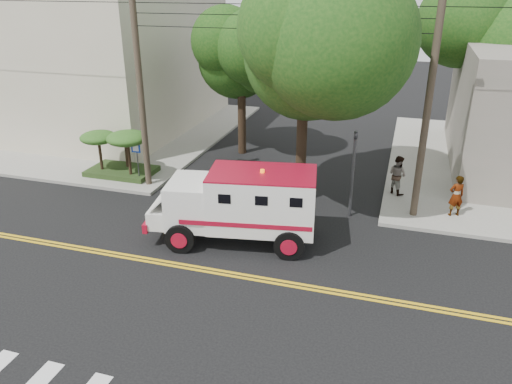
% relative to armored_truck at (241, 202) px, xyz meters
% --- Properties ---
extents(ground, '(100.00, 100.00, 0.00)m').
position_rel_armored_truck_xyz_m(ground, '(-0.22, -2.29, -1.57)').
color(ground, black).
rests_on(ground, ground).
extents(sidewalk_nw, '(17.00, 17.00, 0.15)m').
position_rel_armored_truck_xyz_m(sidewalk_nw, '(-13.72, 11.21, -1.49)').
color(sidewalk_nw, gray).
rests_on(sidewalk_nw, ground).
extents(building_left, '(16.00, 14.00, 10.00)m').
position_rel_armored_truck_xyz_m(building_left, '(-15.72, 12.71, 3.58)').
color(building_left, '#BEB89C').
rests_on(building_left, sidewalk_nw).
extents(utility_pole_left, '(0.28, 0.28, 9.00)m').
position_rel_armored_truck_xyz_m(utility_pole_left, '(-5.82, 3.71, 2.93)').
color(utility_pole_left, '#382D23').
rests_on(utility_pole_left, ground).
extents(utility_pole_right, '(0.28, 0.28, 9.00)m').
position_rel_armored_truck_xyz_m(utility_pole_right, '(6.08, 3.91, 2.93)').
color(utility_pole_right, '#382D23').
rests_on(utility_pole_right, ground).
extents(tree_main, '(6.08, 5.70, 9.85)m').
position_rel_armored_truck_xyz_m(tree_main, '(1.72, 3.92, 5.63)').
color(tree_main, black).
rests_on(tree_main, ground).
extents(tree_left, '(4.48, 4.20, 7.70)m').
position_rel_armored_truck_xyz_m(tree_left, '(-2.90, 9.50, 4.16)').
color(tree_left, black).
rests_on(tree_left, ground).
extents(tree_right, '(4.80, 4.50, 8.20)m').
position_rel_armored_truck_xyz_m(tree_right, '(8.63, 13.48, 4.52)').
color(tree_right, black).
rests_on(tree_right, ground).
extents(traffic_signal, '(0.15, 0.18, 3.60)m').
position_rel_armored_truck_xyz_m(traffic_signal, '(3.58, 3.31, 0.66)').
color(traffic_signal, '#3F3F42').
rests_on(traffic_signal, ground).
extents(accessibility_sign, '(0.45, 0.10, 2.02)m').
position_rel_armored_truck_xyz_m(accessibility_sign, '(-6.42, 3.89, -0.20)').
color(accessibility_sign, '#3F3F42').
rests_on(accessibility_sign, ground).
extents(palm_planter, '(3.52, 2.63, 2.36)m').
position_rel_armored_truck_xyz_m(palm_planter, '(-7.65, 4.34, 0.08)').
color(palm_planter, '#1E3314').
rests_on(palm_planter, sidewalk_nw).
extents(armored_truck, '(6.34, 3.28, 2.76)m').
position_rel_armored_truck_xyz_m(armored_truck, '(0.00, 0.00, 0.00)').
color(armored_truck, white).
rests_on(armored_truck, ground).
extents(pedestrian_a, '(0.74, 0.63, 1.72)m').
position_rel_armored_truck_xyz_m(pedestrian_a, '(7.63, 4.30, -0.56)').
color(pedestrian_a, gray).
rests_on(pedestrian_a, sidewalk_ne).
extents(pedestrian_b, '(1.08, 1.05, 1.75)m').
position_rel_armored_truck_xyz_m(pedestrian_b, '(5.28, 5.95, -0.54)').
color(pedestrian_b, gray).
rests_on(pedestrian_b, sidewalk_ne).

